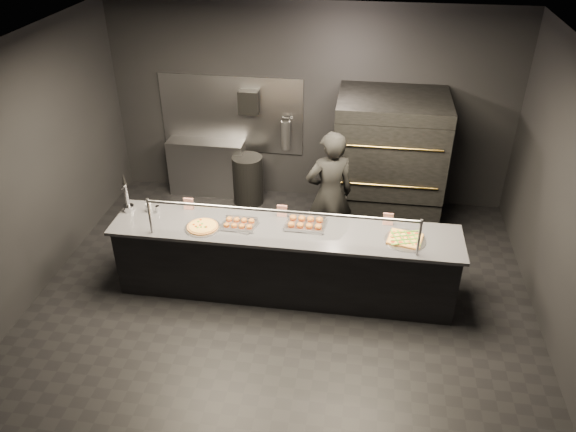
% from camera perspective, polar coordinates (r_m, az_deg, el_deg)
% --- Properties ---
extents(room, '(6.04, 6.00, 3.00)m').
position_cam_1_polar(room, '(6.28, -0.51, 3.35)').
color(room, black).
rests_on(room, ground).
extents(service_counter, '(4.10, 0.78, 1.37)m').
position_cam_1_polar(service_counter, '(6.79, -0.34, -4.55)').
color(service_counter, black).
rests_on(service_counter, ground).
extents(pizza_oven, '(1.50, 1.23, 1.91)m').
position_cam_1_polar(pizza_oven, '(8.12, 10.15, 5.53)').
color(pizza_oven, black).
rests_on(pizza_oven, ground).
extents(prep_shelf, '(1.20, 0.35, 0.90)m').
position_cam_1_polar(prep_shelf, '(9.06, -8.18, 4.91)').
color(prep_shelf, '#99999E').
rests_on(prep_shelf, ground).
extents(towel_dispenser, '(0.30, 0.20, 0.35)m').
position_cam_1_polar(towel_dispenser, '(8.52, -3.99, 11.48)').
color(towel_dispenser, black).
rests_on(towel_dispenser, room).
extents(fire_extinguisher, '(0.14, 0.14, 0.51)m').
position_cam_1_polar(fire_extinguisher, '(8.61, -0.24, 8.28)').
color(fire_extinguisher, '#B2B2B7').
rests_on(fire_extinguisher, room).
extents(beer_tap, '(0.13, 0.19, 0.50)m').
position_cam_1_polar(beer_tap, '(7.08, -16.01, 1.50)').
color(beer_tap, silver).
rests_on(beer_tap, service_counter).
extents(round_pizza, '(0.42, 0.42, 0.03)m').
position_cam_1_polar(round_pizza, '(6.62, -8.67, -1.10)').
color(round_pizza, silver).
rests_on(round_pizza, service_counter).
extents(slider_tray_a, '(0.46, 0.39, 0.06)m').
position_cam_1_polar(slider_tray_a, '(6.61, -4.99, -0.79)').
color(slider_tray_a, silver).
rests_on(slider_tray_a, service_counter).
extents(slider_tray_b, '(0.50, 0.39, 0.07)m').
position_cam_1_polar(slider_tray_b, '(6.59, 1.79, -0.72)').
color(slider_tray_b, silver).
rests_on(slider_tray_b, service_counter).
extents(square_pizza, '(0.47, 0.47, 0.05)m').
position_cam_1_polar(square_pizza, '(6.46, 11.80, -2.32)').
color(square_pizza, silver).
rests_on(square_pizza, service_counter).
extents(condiment_jar, '(0.17, 0.07, 0.11)m').
position_cam_1_polar(condiment_jar, '(7.03, -13.71, 0.79)').
color(condiment_jar, silver).
rests_on(condiment_jar, service_counter).
extents(tent_cards, '(2.54, 0.04, 0.15)m').
position_cam_1_polar(tent_cards, '(6.73, -0.33, 0.53)').
color(tent_cards, white).
rests_on(tent_cards, service_counter).
extents(trash_bin, '(0.47, 0.47, 0.78)m').
position_cam_1_polar(trash_bin, '(8.74, -4.09, 3.67)').
color(trash_bin, black).
rests_on(trash_bin, ground).
extents(worker, '(0.76, 0.63, 1.76)m').
position_cam_1_polar(worker, '(7.32, 4.23, 2.17)').
color(worker, black).
rests_on(worker, ground).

